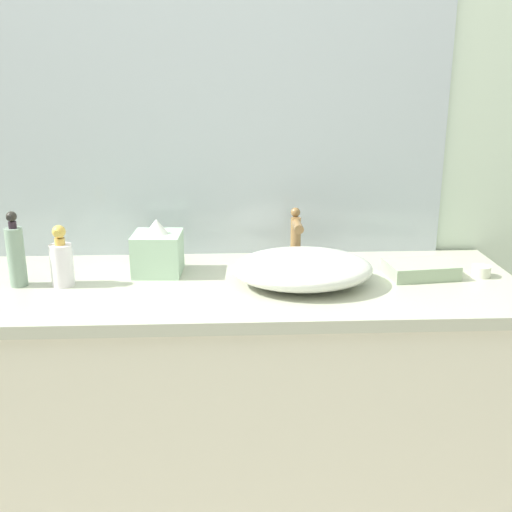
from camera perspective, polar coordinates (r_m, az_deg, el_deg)
bathroom_wall_rear at (r=1.92m, az=-5.06°, el=13.50°), size 6.00×0.06×2.60m
vanity_counter at (r=1.88m, az=-3.93°, el=-14.74°), size 1.69×0.56×0.85m
wall_mirror_panel at (r=1.88m, az=-4.38°, el=16.86°), size 1.42×0.01×1.12m
sink_basin at (r=1.67m, az=4.26°, el=-1.15°), size 0.38×0.29×0.09m
faucet at (r=1.81m, az=3.68°, el=2.02°), size 0.03×0.12×0.17m
soap_dispenser at (r=1.73m, az=-17.34°, el=-0.43°), size 0.06×0.06×0.17m
lotion_bottle at (r=1.76m, az=-21.09°, el=0.16°), size 0.05×0.05×0.20m
tissue_box at (r=1.77m, az=-8.98°, el=0.49°), size 0.14×0.14×0.16m
candle_jar at (r=1.84m, az=19.87°, el=-1.32°), size 0.05×0.05×0.03m
folded_hand_towel at (r=1.80m, az=14.80°, el=-1.19°), size 0.20×0.14×0.04m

